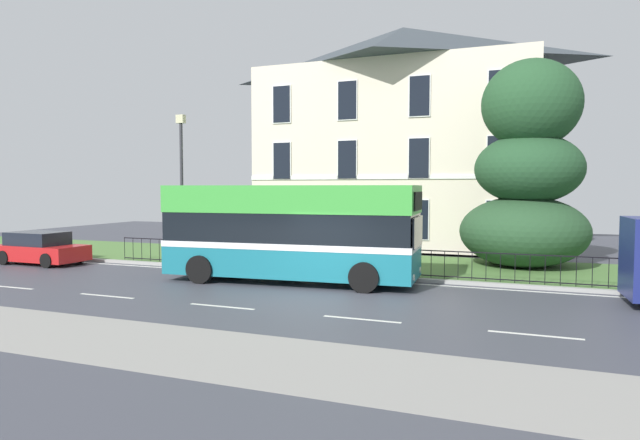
% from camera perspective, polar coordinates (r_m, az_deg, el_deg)
% --- Properties ---
extents(ground_plane, '(60.00, 56.00, 0.18)m').
position_cam_1_polar(ground_plane, '(17.40, 0.99, -7.46)').
color(ground_plane, '#3F414A').
extents(georgian_townhouse, '(14.63, 8.53, 11.90)m').
position_cam_1_polar(georgian_townhouse, '(31.30, 8.47, 8.58)').
color(georgian_townhouse, beige).
rests_on(georgian_townhouse, ground_plane).
extents(iron_verge_railing, '(19.28, 0.04, 0.97)m').
position_cam_1_polar(iron_verge_railing, '(20.56, 1.25, -3.98)').
color(iron_verge_railing, black).
rests_on(iron_verge_railing, ground_plane).
extents(evergreen_tree, '(4.98, 4.98, 8.17)m').
position_cam_1_polar(evergreen_tree, '(23.36, 20.59, 4.16)').
color(evergreen_tree, '#423328').
rests_on(evergreen_tree, ground_plane).
extents(single_decker_bus, '(8.83, 3.24, 3.33)m').
position_cam_1_polar(single_decker_bus, '(19.04, -2.97, -1.18)').
color(single_decker_bus, '#196E7F').
rests_on(single_decker_bus, ground_plane).
extents(parked_hatchback_00, '(3.87, 1.91, 1.36)m').
position_cam_1_polar(parked_hatchback_00, '(26.42, -26.86, -2.63)').
color(parked_hatchback_00, red).
rests_on(parked_hatchback_00, ground_plane).
extents(street_lamp_post, '(0.36, 0.24, 6.26)m').
position_cam_1_polar(street_lamp_post, '(24.74, -14.09, 4.39)').
color(street_lamp_post, '#333338').
rests_on(street_lamp_post, ground_plane).
extents(litter_bin, '(0.47, 0.47, 1.15)m').
position_cam_1_polar(litter_bin, '(20.77, 7.42, -3.72)').
color(litter_bin, '#4C4742').
rests_on(litter_bin, ground_plane).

